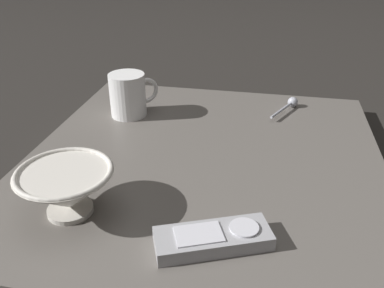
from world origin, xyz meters
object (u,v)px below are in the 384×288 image
(cereal_bowl, at_px, (67,189))
(teaspoon, at_px, (290,104))
(coffee_mug, at_px, (129,95))
(tv_remote_near, at_px, (213,238))

(cereal_bowl, distance_m, teaspoon, 0.55)
(coffee_mug, relative_size, tv_remote_near, 0.59)
(cereal_bowl, xyz_separation_m, tv_remote_near, (0.22, -0.03, -0.03))
(coffee_mug, xyz_separation_m, tv_remote_near, (0.24, -0.38, -0.04))
(cereal_bowl, bearing_deg, tv_remote_near, -7.48)
(cereal_bowl, xyz_separation_m, coffee_mug, (-0.03, 0.35, 0.01))
(coffee_mug, xyz_separation_m, teaspoon, (0.35, 0.10, -0.04))
(coffee_mug, relative_size, teaspoon, 0.89)
(cereal_bowl, bearing_deg, teaspoon, 54.49)
(teaspoon, bearing_deg, tv_remote_near, -102.40)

